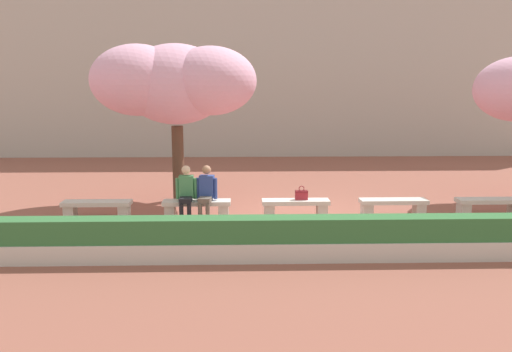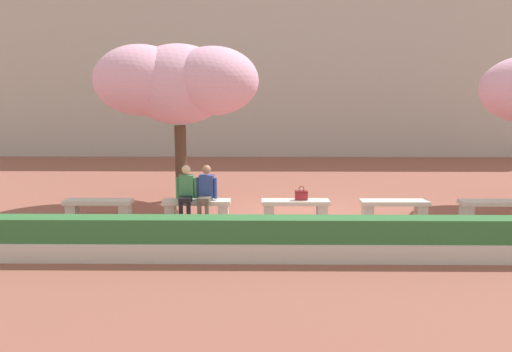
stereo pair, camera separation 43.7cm
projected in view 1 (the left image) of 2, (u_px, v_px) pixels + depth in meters
The scene contains 12 objects.
ground_plane at pixel (295, 218), 12.05m from camera, with size 100.00×100.00×0.00m, color #8E5142.
building_facade at pixel (269, 61), 23.70m from camera, with size 28.00×4.00×8.68m, color #B7B2A8.
stone_bench_west_end at pixel (97, 207), 11.86m from camera, with size 1.62×0.43×0.45m.
stone_bench_near_west at pixel (197, 207), 11.93m from camera, with size 1.62×0.43×0.45m.
stone_bench_center at pixel (296, 206), 11.99m from camera, with size 1.62×0.43×0.45m.
stone_bench_near_east at pixel (393, 205), 12.06m from camera, with size 1.62×0.43×0.45m.
stone_bench_east_end at pixel (490, 205), 12.12m from camera, with size 1.62×0.43×0.45m.
person_seated_left at pixel (186, 191), 11.80m from camera, with size 0.51×0.68×1.29m.
person_seated_right at pixel (206, 191), 11.81m from camera, with size 0.51×0.71×1.29m.
handbag at pixel (301, 194), 11.97m from camera, with size 0.30×0.15×0.34m.
cherry_tree_main at pixel (175, 83), 13.20m from camera, with size 4.36×2.84×4.26m.
planter_hedge_foreground at pixel (312, 239), 9.11m from camera, with size 14.33×0.50×0.80m.
Camera 1 is at (-1.27, -11.64, 3.13)m, focal length 35.00 mm.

